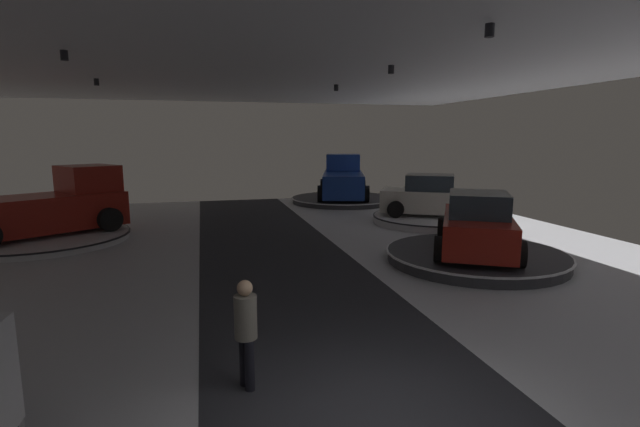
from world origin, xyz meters
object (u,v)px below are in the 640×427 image
Objects in this scene: display_platform_mid_right at (475,256)px; visitor_walking_near at (246,327)px; display_platform_far_left at (42,238)px; pickup_truck_deep_right at (343,180)px; pickup_truck_far_left at (49,207)px; display_platform_deep_right at (343,199)px; display_car_mid_right at (477,225)px; display_platform_far_right at (432,219)px; display_car_far_right at (432,197)px.

visitor_walking_near is at bearing -143.58° from display_platform_mid_right.
display_platform_far_left is 1.00× the size of pickup_truck_deep_right.
visitor_walking_near reaches higher than display_platform_mid_right.
display_platform_deep_right is at bearing 27.61° from pickup_truck_far_left.
pickup_truck_deep_right reaches higher than display_platform_far_left.
display_car_mid_right is (-0.02, -0.03, 0.91)m from display_platform_mid_right.
visitor_walking_near is at bearing -143.66° from display_car_mid_right.
display_platform_mid_right is 0.89× the size of display_platform_far_left.
display_platform_deep_right is at bearing 27.77° from display_platform_far_left.
display_platform_mid_right reaches higher than display_platform_far_left.
display_car_mid_right is 6.32m from display_platform_far_right.
display_platform_far_right is 0.91m from display_car_far_right.
pickup_truck_far_left reaches higher than visitor_walking_near.
display_platform_far_left is 1.02× the size of pickup_truck_far_left.
display_car_mid_right is 0.92× the size of display_platform_far_right.
pickup_truck_far_left is 12.71m from visitor_walking_near.
display_car_mid_right reaches higher than display_platform_far_left.
pickup_truck_deep_right is (0.12, 13.18, 0.13)m from display_car_mid_right.
display_platform_far_right is 0.87× the size of pickup_truck_deep_right.
display_car_far_right is 2.85× the size of visitor_walking_near.
display_platform_mid_right is at bearing 36.42° from visitor_walking_near.
visitor_walking_near is at bearing -128.20° from display_car_far_right.
display_platform_mid_right is 14.13m from pickup_truck_far_left.
display_platform_mid_right is 13.19m from pickup_truck_deep_right.
display_platform_far_right is 0.87× the size of display_platform_deep_right.
display_platform_mid_right is at bearing 59.61° from display_car_mid_right.
display_platform_far_left is 12.69m from visitor_walking_near.
display_platform_mid_right is 0.89× the size of pickup_truck_deep_right.
display_car_far_right is at bearing -75.63° from display_platform_deep_right.
display_car_far_right reaches higher than visitor_walking_near.
display_platform_far_left is (-14.68, 0.06, -0.95)m from display_car_far_right.
pickup_truck_far_left reaches higher than display_platform_far_left.
display_platform_far_left is 14.60m from display_platform_deep_right.
display_platform_far_right is (1.81, 5.99, -0.91)m from display_car_mid_right.
display_car_mid_right is 1.00× the size of display_car_far_right.
pickup_truck_deep_right is at bearing 103.08° from display_car_far_right.
pickup_truck_deep_right is (0.10, 13.15, 1.04)m from display_platform_mid_right.
display_platform_far_left is at bearing 154.94° from display_platform_mid_right.
display_platform_far_right is 0.89× the size of pickup_truck_far_left.
display_platform_deep_right reaches higher than display_platform_far_left.
pickup_truck_deep_right reaches higher than display_platform_deep_right.
pickup_truck_far_left is (-12.65, 6.22, 1.00)m from display_platform_mid_right.
display_platform_deep_right is at bearing 68.75° from visitor_walking_near.
display_platform_far_left is at bearing 117.88° from visitor_walking_near.
display_platform_deep_right is at bearing 104.37° from display_car_far_right.
display_car_mid_right is 13.18m from pickup_truck_deep_right.
display_platform_mid_right is at bearing -26.19° from pickup_truck_far_left.
display_platform_far_right is at bearing 51.68° from visitor_walking_near.
display_platform_far_right is at bearing 73.24° from display_platform_mid_right.
display_platform_far_right is 7.46m from pickup_truck_deep_right.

